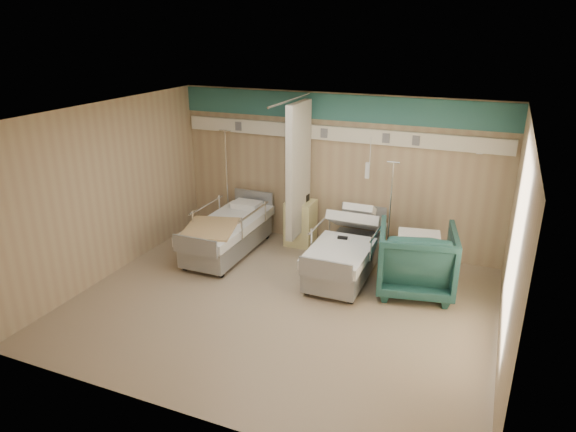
{
  "coord_description": "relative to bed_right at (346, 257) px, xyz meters",
  "views": [
    {
      "loc": [
        2.66,
        -6.12,
        3.89
      ],
      "look_at": [
        -0.14,
        0.6,
        1.17
      ],
      "focal_mm": 32.0,
      "sensor_mm": 36.0,
      "label": 1
    }
  ],
  "objects": [
    {
      "name": "room_walls",
      "position": [
        -0.63,
        -1.05,
        1.55
      ],
      "size": [
        6.04,
        5.04,
        2.82
      ],
      "color": "tan",
      "rests_on": "ground"
    },
    {
      "name": "iv_stand_right",
      "position": [
        0.51,
        0.82,
        0.05
      ],
      "size": [
        0.32,
        0.32,
        1.79
      ],
      "rotation": [
        0.0,
        0.0,
        -0.31
      ],
      "color": "silver",
      "rests_on": "ground"
    },
    {
      "name": "tan_blanket",
      "position": [
        -2.27,
        -0.46,
        0.33
      ],
      "size": [
        1.08,
        1.22,
        0.04
      ],
      "primitive_type": "cube",
      "rotation": [
        0.0,
        0.0,
        0.27
      ],
      "color": "tan",
      "rests_on": "bed_left"
    },
    {
      "name": "visitor_armchair",
      "position": [
        1.14,
        -0.11,
        0.21
      ],
      "size": [
        1.33,
        1.36,
        1.06
      ],
      "primitive_type": "imported",
      "rotation": [
        0.0,
        0.0,
        3.33
      ],
      "color": "#1B4542",
      "rests_on": "ground"
    },
    {
      "name": "ground",
      "position": [
        -0.6,
        -1.3,
        -0.32
      ],
      "size": [
        6.0,
        5.0,
        0.0
      ],
      "primitive_type": "cube",
      "color": "gray",
      "rests_on": "ground"
    },
    {
      "name": "bedside_cabinet",
      "position": [
        -1.15,
        0.9,
        0.11
      ],
      "size": [
        0.5,
        0.48,
        0.85
      ],
      "primitive_type": "cube",
      "color": "#EFE495",
      "rests_on": "ground"
    },
    {
      "name": "bed_left",
      "position": [
        -2.2,
        0.0,
        0.0
      ],
      "size": [
        1.0,
        2.16,
        0.63
      ],
      "primitive_type": null,
      "color": "silver",
      "rests_on": "ground"
    },
    {
      "name": "iv_stand_left",
      "position": [
        -2.73,
        0.98,
        0.1
      ],
      "size": [
        0.36,
        0.36,
        2.04
      ],
      "rotation": [
        0.0,
        0.0,
        0.12
      ],
      "color": "silver",
      "rests_on": "ground"
    },
    {
      "name": "white_cup",
      "position": [
        -1.34,
        0.99,
        0.61
      ],
      "size": [
        0.1,
        0.1,
        0.14
      ],
      "primitive_type": "cylinder",
      "rotation": [
        0.0,
        0.0,
        -0.03
      ],
      "color": "white",
      "rests_on": "bedside_cabinet"
    },
    {
      "name": "toiletry_bag",
      "position": [
        -1.14,
        0.96,
        0.6
      ],
      "size": [
        0.24,
        0.16,
        0.13
      ],
      "primitive_type": "cube",
      "rotation": [
        0.0,
        0.0,
        -0.06
      ],
      "color": "black",
      "rests_on": "bedside_cabinet"
    },
    {
      "name": "call_remote",
      "position": [
        -0.07,
        0.0,
        0.33
      ],
      "size": [
        0.17,
        0.09,
        0.04
      ],
      "primitive_type": "cube",
      "rotation": [
        0.0,
        0.0,
        0.1
      ],
      "color": "black",
      "rests_on": "bed_right"
    },
    {
      "name": "bed_right",
      "position": [
        0.0,
        0.0,
        0.0
      ],
      "size": [
        1.0,
        2.16,
        0.63
      ],
      "primitive_type": null,
      "color": "silver",
      "rests_on": "ground"
    },
    {
      "name": "waffle_blanket",
      "position": [
        1.16,
        -0.14,
        0.78
      ],
      "size": [
        0.7,
        0.65,
        0.07
      ],
      "primitive_type": "cube",
      "rotation": [
        0.0,
        0.0,
        3.31
      ],
      "color": "silver",
      "rests_on": "visitor_armchair"
    }
  ]
}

